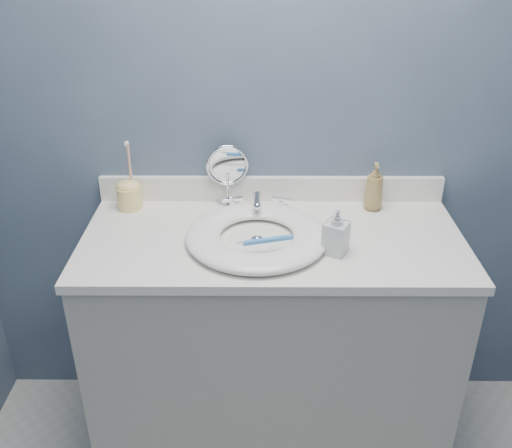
{
  "coord_description": "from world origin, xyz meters",
  "views": [
    {
      "loc": [
        -0.05,
        -0.61,
        1.78
      ],
      "look_at": [
        -0.05,
        0.94,
        0.94
      ],
      "focal_mm": 40.0,
      "sensor_mm": 36.0,
      "label": 1
    }
  ],
  "objects_px": {
    "soap_bottle_amber": "(374,187)",
    "makeup_mirror": "(227,172)",
    "toothbrush_holder": "(129,193)",
    "soap_bottle_clear": "(336,231)"
  },
  "relations": [
    {
      "from": "makeup_mirror",
      "to": "toothbrush_holder",
      "type": "height_order",
      "value": "toothbrush_holder"
    },
    {
      "from": "makeup_mirror",
      "to": "soap_bottle_clear",
      "type": "distance_m",
      "value": 0.48
    },
    {
      "from": "soap_bottle_clear",
      "to": "toothbrush_holder",
      "type": "height_order",
      "value": "toothbrush_holder"
    },
    {
      "from": "soap_bottle_clear",
      "to": "makeup_mirror",
      "type": "bearing_deg",
      "value": 163.92
    },
    {
      "from": "makeup_mirror",
      "to": "toothbrush_holder",
      "type": "bearing_deg",
      "value": -179.73
    },
    {
      "from": "makeup_mirror",
      "to": "toothbrush_holder",
      "type": "distance_m",
      "value": 0.35
    },
    {
      "from": "soap_bottle_clear",
      "to": "toothbrush_holder",
      "type": "relative_size",
      "value": 0.61
    },
    {
      "from": "soap_bottle_amber",
      "to": "makeup_mirror",
      "type": "bearing_deg",
      "value": 178.09
    },
    {
      "from": "makeup_mirror",
      "to": "soap_bottle_amber",
      "type": "distance_m",
      "value": 0.51
    },
    {
      "from": "toothbrush_holder",
      "to": "soap_bottle_amber",
      "type": "bearing_deg",
      "value": -0.11
    }
  ]
}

